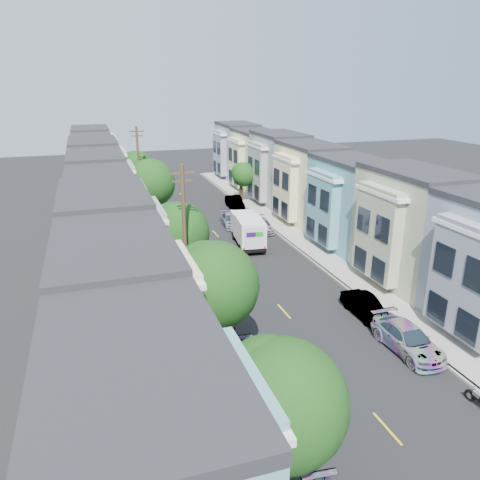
{
  "coord_description": "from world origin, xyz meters",
  "views": [
    {
      "loc": [
        -11.75,
        -26.44,
        15.08
      ],
      "look_at": [
        -0.18,
        9.23,
        2.2
      ],
      "focal_mm": 35.0,
      "sensor_mm": 36.0,
      "label": 1
    }
  ],
  "objects_px": {
    "parked_right_a": "(407,339)",
    "parked_right_b": "(365,307)",
    "tree_d": "(150,183)",
    "utility_pole_near": "(185,241)",
    "motorcycle": "(480,401)",
    "parked_right_c": "(262,225)",
    "utility_pole_far": "(139,171)",
    "parked_right_d": "(235,203)",
    "lead_sedan": "(231,220)",
    "parked_left_c": "(216,314)",
    "tree_b": "(212,286)",
    "tree_c": "(177,233)",
    "parked_left_d": "(181,254)",
    "fedex_truck": "(248,229)",
    "tree_a": "(280,404)",
    "tree_far_r": "(243,175)",
    "parked_left_b": "(250,372)",
    "tree_e": "(136,169)"
  },
  "relations": [
    {
      "from": "parked_left_c",
      "to": "parked_right_b",
      "type": "distance_m",
      "value": 10.0
    },
    {
      "from": "lead_sedan",
      "to": "parked_right_a",
      "type": "bearing_deg",
      "value": -80.5
    },
    {
      "from": "fedex_truck",
      "to": "parked_right_b",
      "type": "relative_size",
      "value": 1.44
    },
    {
      "from": "parked_left_d",
      "to": "motorcycle",
      "type": "distance_m",
      "value": 25.43
    },
    {
      "from": "tree_c",
      "to": "utility_pole_far",
      "type": "relative_size",
      "value": 0.71
    },
    {
      "from": "tree_b",
      "to": "utility_pole_near",
      "type": "height_order",
      "value": "utility_pole_near"
    },
    {
      "from": "tree_e",
      "to": "parked_right_d",
      "type": "xyz_separation_m",
      "value": [
        11.2,
        -4.95,
        -3.94
      ]
    },
    {
      "from": "utility_pole_near",
      "to": "parked_left_d",
      "type": "xyz_separation_m",
      "value": [
        1.4,
        9.23,
        -4.38
      ]
    },
    {
      "from": "tree_d",
      "to": "utility_pole_near",
      "type": "distance_m",
      "value": 16.61
    },
    {
      "from": "fedex_truck",
      "to": "parked_left_c",
      "type": "xyz_separation_m",
      "value": [
        -6.93,
        -13.95,
        -0.86
      ]
    },
    {
      "from": "tree_c",
      "to": "parked_left_b",
      "type": "xyz_separation_m",
      "value": [
        1.4,
        -11.62,
        -4.11
      ]
    },
    {
      "from": "lead_sedan",
      "to": "tree_e",
      "type": "bearing_deg",
      "value": 130.08
    },
    {
      "from": "parked_right_a",
      "to": "parked_right_b",
      "type": "relative_size",
      "value": 1.22
    },
    {
      "from": "tree_a",
      "to": "tree_e",
      "type": "relative_size",
      "value": 0.98
    },
    {
      "from": "utility_pole_near",
      "to": "fedex_truck",
      "type": "height_order",
      "value": "utility_pole_near"
    },
    {
      "from": "tree_d",
      "to": "tree_far_r",
      "type": "height_order",
      "value": "tree_d"
    },
    {
      "from": "lead_sedan",
      "to": "tree_a",
      "type": "bearing_deg",
      "value": -100.11
    },
    {
      "from": "parked_left_c",
      "to": "tree_a",
      "type": "bearing_deg",
      "value": -91.5
    },
    {
      "from": "tree_a",
      "to": "utility_pole_near",
      "type": "xyz_separation_m",
      "value": [
        0.0,
        16.08,
        0.7
      ]
    },
    {
      "from": "tree_c",
      "to": "parked_right_b",
      "type": "distance_m",
      "value": 13.84
    },
    {
      "from": "tree_far_r",
      "to": "parked_left_c",
      "type": "bearing_deg",
      "value": -111.49
    },
    {
      "from": "parked_left_b",
      "to": "motorcycle",
      "type": "xyz_separation_m",
      "value": [
        9.97,
        -5.24,
        -0.34
      ]
    },
    {
      "from": "parked_right_b",
      "to": "parked_right_c",
      "type": "height_order",
      "value": "parked_right_b"
    },
    {
      "from": "parked_right_b",
      "to": "parked_right_d",
      "type": "xyz_separation_m",
      "value": [
        0.0,
        29.3,
        0.05
      ]
    },
    {
      "from": "tree_a",
      "to": "tree_far_r",
      "type": "distance_m",
      "value": 45.68
    },
    {
      "from": "tree_c",
      "to": "parked_right_d",
      "type": "height_order",
      "value": "tree_c"
    },
    {
      "from": "parked_left_b",
      "to": "parked_right_a",
      "type": "xyz_separation_m",
      "value": [
        9.8,
        0.16,
        0.02
      ]
    },
    {
      "from": "tree_far_r",
      "to": "parked_left_c",
      "type": "distance_m",
      "value": 32.32
    },
    {
      "from": "utility_pole_far",
      "to": "tree_far_r",
      "type": "bearing_deg",
      "value": 7.09
    },
    {
      "from": "parked_right_b",
      "to": "motorcycle",
      "type": "height_order",
      "value": "parked_right_b"
    },
    {
      "from": "tree_d",
      "to": "parked_left_c",
      "type": "xyz_separation_m",
      "value": [
        1.4,
        -18.92,
        -4.82
      ]
    },
    {
      "from": "tree_c",
      "to": "parked_right_a",
      "type": "xyz_separation_m",
      "value": [
        11.2,
        -11.45,
        -4.08
      ]
    },
    {
      "from": "utility_pole_near",
      "to": "parked_right_c",
      "type": "xyz_separation_m",
      "value": [
        11.2,
        15.37,
        -4.52
      ]
    },
    {
      "from": "parked_left_c",
      "to": "fedex_truck",
      "type": "bearing_deg",
      "value": 67.89
    },
    {
      "from": "fedex_truck",
      "to": "parked_right_c",
      "type": "height_order",
      "value": "fedex_truck"
    },
    {
      "from": "parked_left_d",
      "to": "parked_right_c",
      "type": "relative_size",
      "value": 1.32
    },
    {
      "from": "tree_b",
      "to": "tree_c",
      "type": "relative_size",
      "value": 1.04
    },
    {
      "from": "motorcycle",
      "to": "tree_e",
      "type": "bearing_deg",
      "value": 102.66
    },
    {
      "from": "lead_sedan",
      "to": "tree_far_r",
      "type": "bearing_deg",
      "value": 68.12
    },
    {
      "from": "parked_left_d",
      "to": "tree_far_r",
      "type": "bearing_deg",
      "value": 58.18
    },
    {
      "from": "tree_a",
      "to": "tree_c",
      "type": "bearing_deg",
      "value": 90.0
    },
    {
      "from": "tree_far_r",
      "to": "utility_pole_near",
      "type": "relative_size",
      "value": 0.52
    },
    {
      "from": "parked_left_d",
      "to": "parked_right_d",
      "type": "relative_size",
      "value": 1.23
    },
    {
      "from": "parked_right_b",
      "to": "utility_pole_far",
      "type": "bearing_deg",
      "value": 110.54
    },
    {
      "from": "parked_left_b",
      "to": "parked_left_d",
      "type": "bearing_deg",
      "value": 92.62
    },
    {
      "from": "parked_left_c",
      "to": "parked_right_c",
      "type": "height_order",
      "value": "parked_left_c"
    },
    {
      "from": "utility_pole_near",
      "to": "parked_right_c",
      "type": "bearing_deg",
      "value": 53.92
    },
    {
      "from": "tree_d",
      "to": "parked_left_d",
      "type": "distance_m",
      "value": 8.91
    },
    {
      "from": "tree_c",
      "to": "motorcycle",
      "type": "xyz_separation_m",
      "value": [
        11.37,
        -16.85,
        -4.45
      ]
    },
    {
      "from": "tree_a",
      "to": "utility_pole_near",
      "type": "bearing_deg",
      "value": 89.99
    }
  ]
}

